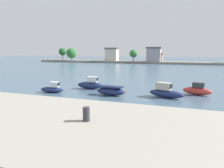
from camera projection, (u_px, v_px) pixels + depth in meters
name	position (u px, v px, depth m)	size (l,w,h in m)	color
ground_plane	(130.00, 125.00, 15.56)	(400.00, 400.00, 0.00)	#476075
seawall_embankment	(91.00, 151.00, 8.87)	(76.91, 7.64, 2.53)	#9E998C
mooring_bollard	(86.00, 114.00, 8.90)	(0.31, 0.31, 0.63)	#2D2D33
moored_boat_0	(52.00, 89.00, 27.64)	(3.46, 1.77, 1.46)	navy
moored_boat_1	(90.00, 84.00, 30.31)	(4.07, 1.32, 1.83)	navy
moored_boat_2	(111.00, 91.00, 25.84)	(3.94, 1.66, 1.18)	navy
moored_boat_3	(166.00, 92.00, 24.59)	(4.50, 2.43, 1.81)	navy
moored_boat_4	(197.00, 90.00, 26.05)	(3.72, 1.96, 1.62)	#C63833
mooring_buoy_0	(113.00, 114.00, 17.59)	(0.39, 0.39, 0.39)	red
mooring_buoy_1	(125.00, 91.00, 27.82)	(0.27, 0.27, 0.27)	orange
mooring_buoy_3	(79.00, 102.00, 21.64)	(0.38, 0.38, 0.38)	yellow
distant_shoreline	(173.00, 58.00, 91.06)	(138.82, 9.20, 7.54)	gray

